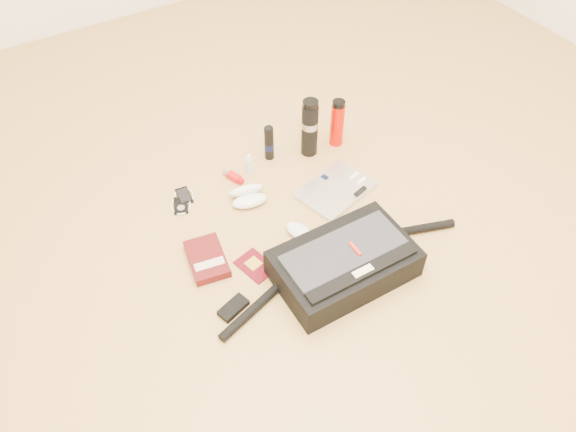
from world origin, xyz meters
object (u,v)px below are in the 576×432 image
(laptop, at_px, (336,190))
(thermos_black, at_px, (310,128))
(messenger_bag, at_px, (344,264))
(book, at_px, (207,259))
(thermos_red, at_px, (337,123))

(laptop, xyz_separation_m, thermos_black, (0.04, 0.27, 0.13))
(messenger_bag, relative_size, book, 4.64)
(thermos_red, bearing_deg, laptop, -124.41)
(laptop, distance_m, book, 0.61)
(book, bearing_deg, thermos_red, 31.74)
(messenger_bag, xyz_separation_m, book, (-0.39, 0.31, -0.05))
(thermos_black, relative_size, thermos_red, 1.21)
(laptop, bearing_deg, thermos_red, 40.90)
(book, distance_m, thermos_red, 0.85)
(messenger_bag, xyz_separation_m, thermos_red, (0.40, 0.62, 0.05))
(laptop, bearing_deg, messenger_bag, -136.12)
(messenger_bag, relative_size, laptop, 2.99)
(messenger_bag, relative_size, thermos_red, 4.48)
(thermos_red, bearing_deg, messenger_bag, -122.70)
(laptop, xyz_separation_m, thermos_red, (0.18, 0.26, 0.10))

